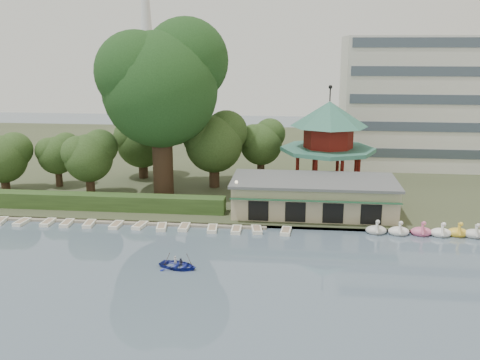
# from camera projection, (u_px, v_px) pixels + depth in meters

# --- Properties ---
(ground_plane) EXTENTS (220.00, 220.00, 0.00)m
(ground_plane) POSITION_uv_depth(u_px,v_px,m) (189.00, 299.00, 41.35)
(ground_plane) COLOR slate
(ground_plane) RESTS_ON ground
(shore) EXTENTS (220.00, 70.00, 0.40)m
(shore) POSITION_uv_depth(u_px,v_px,m) (250.00, 158.00, 91.41)
(shore) COLOR #424930
(shore) RESTS_ON ground
(embankment) EXTENTS (220.00, 0.60, 0.30)m
(embankment) POSITION_uv_depth(u_px,v_px,m) (221.00, 224.00, 57.98)
(embankment) COLOR gray
(embankment) RESTS_ON ground
(dock) EXTENTS (34.00, 1.60, 0.24)m
(dock) POSITION_uv_depth(u_px,v_px,m) (114.00, 221.00, 59.15)
(dock) COLOR gray
(dock) RESTS_ON ground
(boathouse) EXTENTS (18.60, 9.39, 3.90)m
(boathouse) POSITION_uv_depth(u_px,v_px,m) (313.00, 196.00, 60.90)
(boathouse) COLOR tan
(boathouse) RESTS_ON shore
(pavilion) EXTENTS (12.40, 12.40, 13.50)m
(pavilion) POSITION_uv_depth(u_px,v_px,m) (328.00, 137.00, 69.10)
(pavilion) COLOR tan
(pavilion) RESTS_ON shore
(office_building) EXTENTS (38.00, 18.00, 20.00)m
(office_building) POSITION_uv_depth(u_px,v_px,m) (458.00, 107.00, 82.77)
(office_building) COLOR silver
(office_building) RESTS_ON shore
(hedge) EXTENTS (30.00, 2.00, 1.80)m
(hedge) POSITION_uv_depth(u_px,v_px,m) (98.00, 202.00, 62.35)
(hedge) COLOR #314D20
(hedge) RESTS_ON shore
(lamp_post) EXTENTS (0.36, 0.36, 4.28)m
(lamp_post) POSITION_uv_depth(u_px,v_px,m) (236.00, 192.00, 58.68)
(lamp_post) COLOR black
(lamp_post) RESTS_ON shore
(big_tree) EXTENTS (15.78, 14.71, 22.14)m
(big_tree) POSITION_uv_depth(u_px,v_px,m) (162.00, 80.00, 65.83)
(big_tree) COLOR #3A281C
(big_tree) RESTS_ON shore
(small_trees) EXTENTS (39.59, 16.85, 10.25)m
(small_trees) POSITION_uv_depth(u_px,v_px,m) (144.00, 145.00, 71.88)
(small_trees) COLOR #3A281C
(small_trees) RESTS_ON shore
(swan_boats) EXTENTS (15.37, 2.05, 1.92)m
(swan_boats) POSITION_uv_depth(u_px,v_px,m) (439.00, 232.00, 54.82)
(swan_boats) COLOR silver
(swan_boats) RESTS_ON ground
(moored_rowboats) EXTENTS (35.37, 2.72, 0.36)m
(moored_rowboats) POSITION_uv_depth(u_px,v_px,m) (127.00, 225.00, 57.58)
(moored_rowboats) COLOR white
(moored_rowboats) RESTS_ON ground
(rowboat_with_passengers) EXTENTS (5.55, 4.58, 2.01)m
(rowboat_with_passengers) POSITION_uv_depth(u_px,v_px,m) (178.00, 263.00, 46.87)
(rowboat_with_passengers) COLOR navy
(rowboat_with_passengers) RESTS_ON ground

